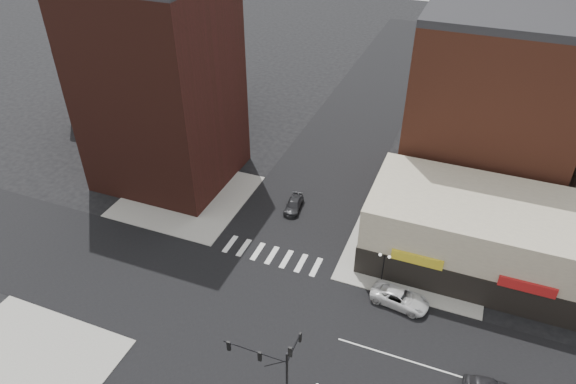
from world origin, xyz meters
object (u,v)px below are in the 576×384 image
(traffic_signal, at_px, (277,363))
(dark_sedan_north, at_px, (294,205))
(white_suv, at_px, (400,298))
(street_lamp_ne, at_px, (384,262))

(traffic_signal, bearing_deg, dark_sedan_north, 108.20)
(traffic_signal, height_order, white_suv, traffic_signal)
(traffic_signal, bearing_deg, street_lamp_ne, 73.25)
(street_lamp_ne, relative_size, white_suv, 0.74)
(street_lamp_ne, xyz_separation_m, dark_sedan_north, (-12.92, 8.99, -2.66))
(traffic_signal, bearing_deg, white_suv, 63.70)
(traffic_signal, distance_m, street_lamp_ne, 16.62)
(street_lamp_ne, bearing_deg, traffic_signal, -106.75)
(white_suv, bearing_deg, dark_sedan_north, 62.76)
(dark_sedan_north, bearing_deg, traffic_signal, -78.07)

